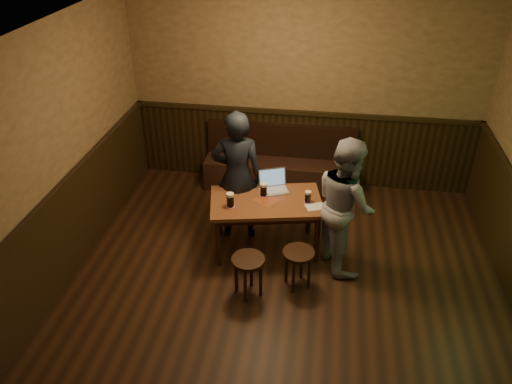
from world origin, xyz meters
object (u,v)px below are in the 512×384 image
at_px(stool_left, 248,266).
at_px(pint_left, 230,200).
at_px(stool_right, 298,258).
at_px(laptop, 273,185).
at_px(person_suit, 237,176).
at_px(pint_right, 308,197).
at_px(person_grey, 345,204).
at_px(pub_table, 266,207).
at_px(bench, 280,168).
at_px(pint_mid, 264,190).

height_order(stool_left, pint_left, pint_left).
xyz_separation_m(stool_left, stool_right, (0.53, 0.22, -0.01)).
height_order(laptop, person_suit, person_suit).
distance_m(pint_right, person_grey, 0.46).
bearing_deg(pub_table, stool_left, -107.02).
relative_size(bench, person_suit, 1.28).
xyz_separation_m(pub_table, pint_left, (-0.39, -0.20, 0.18)).
height_order(stool_right, laptop, laptop).
xyz_separation_m(stool_left, pint_mid, (0.03, 0.95, 0.40)).
bearing_deg(pint_right, bench, 108.31).
relative_size(bench, pint_right, 14.60).
distance_m(stool_right, laptop, 1.06).
relative_size(laptop, person_suit, 0.24).
relative_size(stool_right, pint_right, 3.19).
bearing_deg(laptop, pint_right, -49.46).
relative_size(bench, pub_table, 1.52).
bearing_deg(bench, pint_mid, -91.77).
distance_m(bench, pint_left, 1.83).
bearing_deg(pint_left, pub_table, 26.53).
relative_size(pub_table, pint_left, 8.09).
relative_size(pint_mid, laptop, 0.42).
bearing_deg(person_suit, person_grey, 158.44).
relative_size(pint_right, person_suit, 0.09).
distance_m(pub_table, pint_mid, 0.21).
bearing_deg(pint_left, laptop, 46.32).
relative_size(stool_left, person_suit, 0.29).
relative_size(stool_left, laptop, 1.18).
relative_size(pint_mid, person_suit, 0.10).
relative_size(stool_right, pint_left, 2.68).
bearing_deg(pub_table, laptop, 67.02).
bearing_deg(person_suit, pint_mid, 149.64).
bearing_deg(stool_right, person_suit, 133.61).
height_order(bench, laptop, same).
xyz_separation_m(stool_right, pint_mid, (-0.50, 0.73, 0.41)).
height_order(pint_left, person_suit, person_suit).
distance_m(stool_right, pint_mid, 0.97).
bearing_deg(bench, person_grey, -60.64).
bearing_deg(stool_left, pub_table, 84.96).
bearing_deg(pint_left, stool_right, -27.25).
bearing_deg(person_grey, pint_mid, 54.03).
bearing_deg(pub_table, person_grey, -19.65).
bearing_deg(pint_right, person_grey, -20.07).
bearing_deg(pub_table, bench, 78.02).
bearing_deg(laptop, pint_left, -154.75).
distance_m(pint_left, pint_mid, 0.45).
bearing_deg(stool_left, pint_right, 57.39).
bearing_deg(pint_right, person_suit, 165.88).
relative_size(stool_right, person_grey, 0.29).
bearing_deg(bench, pint_left, -102.92).
height_order(bench, pint_mid, bench).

